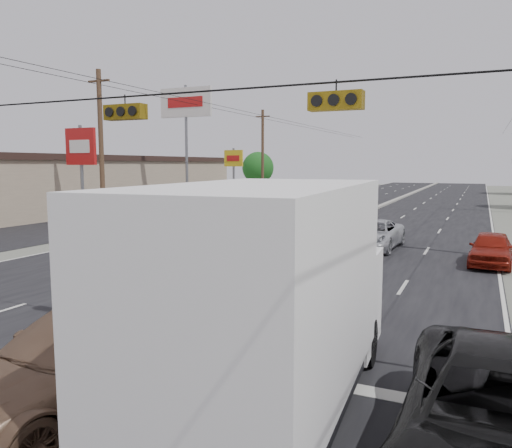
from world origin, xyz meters
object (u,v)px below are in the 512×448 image
Objects in this scene: queue_car_b at (313,258)px; tan_sedan at (94,355)px; box_truck at (273,299)px; pole_sign_mid at (81,152)px; pole_sign_billboard at (186,110)px; black_suv at (509,424)px; utility_pole_left_b at (101,150)px; pole_sign_far at (234,163)px; oncoming_near at (194,234)px; tree_left_far at (258,168)px; queue_car_c at (373,235)px; oncoming_far at (286,217)px; red_sedan at (216,277)px; utility_pole_left_c at (263,156)px; queue_car_a at (324,247)px; queue_car_e at (491,249)px.

tan_sedan is at bearing -99.47° from queue_car_b.
queue_car_b is at bearing 100.82° from box_truck.
pole_sign_billboard is at bearing 75.96° from pole_sign_mid.
pole_sign_mid is at bearing 142.40° from black_suv.
queue_car_b is (16.00, -6.94, -4.32)m from utility_pole_left_b.
queue_car_b is (0.50, 10.99, -0.10)m from tan_sedan.
pole_sign_far is 30.73m from oncoming_near.
tree_left_far is at bearing 116.81° from black_suv.
pole_sign_far is 0.97× the size of black_suv.
queue_car_c is 9.59m from oncoming_far.
pole_sign_mid is at bearing 149.23° from red_sedan.
queue_car_b is at bearing 95.36° from tan_sedan.
utility_pole_left_c reaches higher than pole_sign_mid.
black_suv is (6.60, 0.47, -0.03)m from tan_sedan.
box_truck is 7.68m from red_sedan.
utility_pole_left_b is 25.00m from utility_pole_left_c.
tree_left_far is at bearing 96.79° from pole_sign_mid.
tan_sedan is 1.43× the size of red_sedan.
queue_car_a is at bearing 97.97° from tan_sedan.
tree_left_far is 1.51× the size of queue_car_a.
pole_sign_billboard reaches higher than utility_pole_left_b.
utility_pole_left_c is 1.91× the size of oncoming_near.
queue_car_a is at bearing -157.01° from queue_car_e.
red_sedan is 18.41m from oncoming_far.
pole_sign_mid is 1.72× the size of queue_car_a.
box_truck is at bearing -74.77° from queue_car_a.
queue_car_a is 0.99× the size of queue_car_e.
tan_sedan is at bearing 110.36° from oncoming_far.
utility_pole_left_b is 46.01m from tree_left_far.
utility_pole_left_c is 33.06m from queue_car_a.
tree_left_far is at bearing 111.00° from box_truck.
tree_left_far reaches higher than tan_sedan.
box_truck reaches higher than queue_car_c.
tree_left_far reaches higher than pole_sign_far.
pole_sign_far reaches higher than queue_car_a.
utility_pole_left_b is 22.58m from queue_car_e.
queue_car_b is (19.50, -31.94, -3.62)m from pole_sign_far.
pole_sign_mid is 15.33m from oncoming_far.
queue_car_c is (20.24, -24.49, -3.68)m from pole_sign_far.
pole_sign_far is at bearing 114.54° from queue_car_b.
pole_sign_far is at bearing 114.35° from box_truck.
pole_sign_billboard is 2.10× the size of queue_car_c.
pole_sign_mid is at bearing 135.68° from box_truck.
queue_car_c is at bearing 94.13° from tan_sedan.
tan_sedan reaches higher than red_sedan.
utility_pole_left_c is 45.83m from tan_sedan.
tan_sedan is at bearing -66.12° from pole_sign_far.
black_suv reaches higher than red_sedan.
tan_sedan reaches higher than black_suv.
utility_pole_left_b reaches higher than red_sedan.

